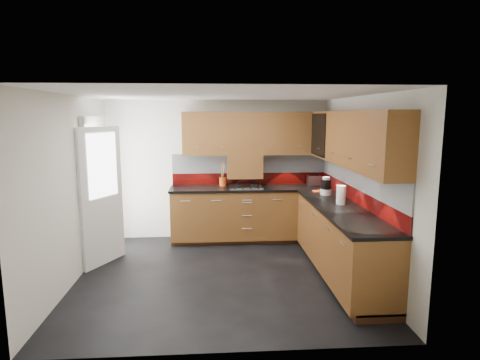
{
  "coord_description": "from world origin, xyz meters",
  "views": [
    {
      "loc": [
        -0.1,
        -5.16,
        2.15
      ],
      "look_at": [
        0.3,
        0.65,
        1.2
      ],
      "focal_mm": 30.0,
      "sensor_mm": 36.0,
      "label": 1
    }
  ],
  "objects": [
    {
      "name": "orange_cloth",
      "position": [
        1.57,
        1.0,
        0.95
      ],
      "size": [
        0.17,
        0.16,
        0.02
      ],
      "primitive_type": "cube",
      "rotation": [
        0.0,
        0.0,
        0.18
      ],
      "color": "#FA451B",
      "rests_on": "countertop"
    },
    {
      "name": "backsplash",
      "position": [
        1.28,
        0.93,
        1.21
      ],
      "size": [
        2.7,
        3.2,
        0.54
      ],
      "color": "#660A09",
      "rests_on": "countertop"
    },
    {
      "name": "countertop",
      "position": [
        1.05,
        0.7,
        0.92
      ],
      "size": [
        2.72,
        3.22,
        0.04
      ],
      "color": "black",
      "rests_on": "base_cabinets"
    },
    {
      "name": "upper_cabinets",
      "position": [
        1.23,
        0.78,
        1.84
      ],
      "size": [
        2.5,
        3.2,
        0.72
      ],
      "color": "#5C3514",
      "rests_on": "room"
    },
    {
      "name": "food_processor",
      "position": [
        1.62,
        0.75,
        1.07
      ],
      "size": [
        0.17,
        0.17,
        0.28
      ],
      "color": "white",
      "rests_on": "countertop"
    },
    {
      "name": "back_door",
      "position": [
        -1.78,
        0.75,
        1.03
      ],
      "size": [
        0.42,
        1.19,
        2.04
      ],
      "color": "white",
      "rests_on": "room"
    },
    {
      "name": "extractor_hood",
      "position": [
        0.45,
        1.64,
        1.28
      ],
      "size": [
        0.6,
        0.33,
        0.4
      ],
      "primitive_type": "cube",
      "color": "#5C3514",
      "rests_on": "room"
    },
    {
      "name": "base_cabinets",
      "position": [
        1.07,
        0.72,
        0.44
      ],
      "size": [
        2.7,
        3.2,
        0.95
      ],
      "color": "#5C3514",
      "rests_on": "room"
    },
    {
      "name": "utensil_pot",
      "position": [
        0.07,
        1.64,
        1.03
      ],
      "size": [
        0.12,
        0.12,
        0.41
      ],
      "color": "#CF4A13",
      "rests_on": "countertop"
    },
    {
      "name": "glass_cabinet",
      "position": [
        1.71,
        1.07,
        1.87
      ],
      "size": [
        0.32,
        0.8,
        0.66
      ],
      "color": "black",
      "rests_on": "room"
    },
    {
      "name": "paper_towel",
      "position": [
        1.64,
        0.09,
        1.07
      ],
      "size": [
        0.14,
        0.14,
        0.26
      ],
      "primitive_type": "cylinder",
      "rotation": [
        0.0,
        0.0,
        0.09
      ],
      "color": "white",
      "rests_on": "countertop"
    },
    {
      "name": "toaster",
      "position": [
        1.66,
        1.63,
        1.02
      ],
      "size": [
        0.24,
        0.15,
        0.17
      ],
      "color": "silver",
      "rests_on": "countertop"
    },
    {
      "name": "room",
      "position": [
        0.0,
        0.0,
        1.5
      ],
      "size": [
        4.0,
        3.8,
        2.64
      ],
      "color": "black"
    },
    {
      "name": "gas_hob",
      "position": [
        0.45,
        1.47,
        0.95
      ],
      "size": [
        0.56,
        0.49,
        0.04
      ],
      "color": "silver",
      "rests_on": "countertop"
    }
  ]
}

